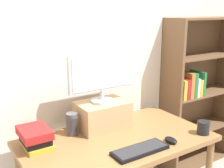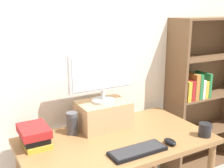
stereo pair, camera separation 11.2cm
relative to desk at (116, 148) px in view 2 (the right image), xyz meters
The scene contains 10 objects.
back_wall 0.82m from the desk, 90.00° to the left, with size 7.00×0.08×2.60m.
desk is the anchor object (origin of this frame).
bookshelf_unit 1.23m from the desk, 15.22° to the left, with size 0.85×0.28×1.52m.
riser_box 0.29m from the desk, 85.79° to the left, with size 0.39×0.27×0.20m.
computer_monitor 0.54m from the desk, 85.77° to the left, with size 0.54×0.18×0.37m.
keyboard 0.26m from the desk, 85.49° to the right, with size 0.38×0.14×0.02m.
computer_mouse 0.39m from the desk, 42.35° to the right, with size 0.06×0.10×0.04m.
book_stack 0.58m from the desk, 161.12° to the left, with size 0.19×0.25×0.14m.
coffee_mug 0.66m from the desk, 25.43° to the right, with size 0.12×0.09×0.10m.
desk_speaker 0.37m from the desk, 135.89° to the left, with size 0.08×0.09×0.16m.
Camera 2 is at (-0.92, -1.58, 1.60)m, focal length 45.00 mm.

